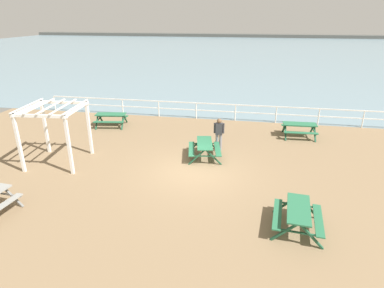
# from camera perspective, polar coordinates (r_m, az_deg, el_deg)

# --- Properties ---
(ground_plane) EXTENTS (30.00, 24.00, 0.20)m
(ground_plane) POSITION_cam_1_polar(r_m,az_deg,el_deg) (14.25, 0.42, -5.25)
(ground_plane) COLOR #846B4C
(sea_band) EXTENTS (142.00, 90.00, 0.01)m
(sea_band) POSITION_cam_1_polar(r_m,az_deg,el_deg) (65.59, 8.97, 15.93)
(sea_band) COLOR gray
(sea_band) RESTS_ON ground
(distant_shoreline) EXTENTS (142.00, 6.00, 1.80)m
(distant_shoreline) POSITION_cam_1_polar(r_m,az_deg,el_deg) (108.46, 9.93, 18.08)
(distant_shoreline) COLOR #4C4C47
(distant_shoreline) RESTS_ON ground
(seaward_railing) EXTENTS (23.07, 0.07, 1.08)m
(seaward_railing) POSITION_cam_1_polar(r_m,az_deg,el_deg) (21.12, 4.19, 6.32)
(seaward_railing) COLOR white
(seaward_railing) RESTS_ON ground
(picnic_table_near_left) EXTENTS (1.81, 2.04, 0.80)m
(picnic_table_near_left) POSITION_cam_1_polar(r_m,az_deg,el_deg) (15.35, 2.23, -0.40)
(picnic_table_near_left) COLOR #286B47
(picnic_table_near_left) RESTS_ON ground
(picnic_table_near_right) EXTENTS (2.01, 1.78, 0.80)m
(picnic_table_near_right) POSITION_cam_1_polar(r_m,az_deg,el_deg) (20.46, -14.07, 4.67)
(picnic_table_near_right) COLOR #286B47
(picnic_table_near_right) RESTS_ON ground
(picnic_table_mid_centre) EXTENTS (1.86, 1.61, 0.80)m
(picnic_table_mid_centre) POSITION_cam_1_polar(r_m,az_deg,el_deg) (19.00, 18.40, 2.88)
(picnic_table_mid_centre) COLOR #286B47
(picnic_table_mid_centre) RESTS_ON ground
(picnic_table_far_left) EXTENTS (1.69, 1.94, 0.80)m
(picnic_table_far_left) POSITION_cam_1_polar(r_m,az_deg,el_deg) (10.91, 18.19, -11.51)
(picnic_table_far_left) COLOR #286B47
(picnic_table_far_left) RESTS_ON ground
(visitor) EXTENTS (0.53, 0.23, 1.66)m
(visitor) POSITION_cam_1_polar(r_m,az_deg,el_deg) (16.15, 4.76, 2.06)
(visitor) COLOR slate
(visitor) RESTS_ON ground
(lattice_pergola) EXTENTS (2.65, 2.77, 2.70)m
(lattice_pergola) POSITION_cam_1_polar(r_m,az_deg,el_deg) (15.66, -23.15, 3.74)
(lattice_pergola) COLOR white
(lattice_pergola) RESTS_ON ground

